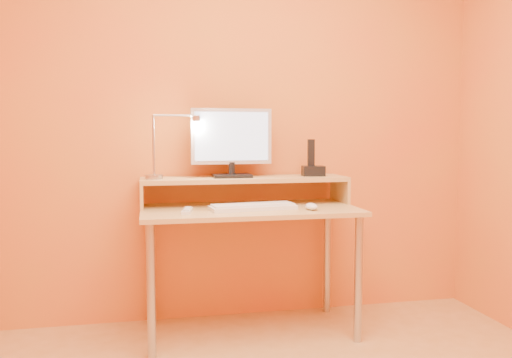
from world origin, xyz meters
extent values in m
cube|color=orange|center=(0.00, 1.50, 1.25)|extent=(3.00, 0.04, 2.50)
cylinder|color=#AAAAB1|center=(-0.55, 0.93, 0.35)|extent=(0.04, 0.04, 0.69)
cylinder|color=#AAAAB1|center=(0.55, 0.93, 0.35)|extent=(0.04, 0.04, 0.69)
cylinder|color=#AAAAB1|center=(-0.55, 1.43, 0.35)|extent=(0.04, 0.04, 0.69)
cylinder|color=#AAAAB1|center=(0.55, 1.43, 0.35)|extent=(0.04, 0.04, 0.69)
cube|color=tan|center=(0.00, 1.18, 0.71)|extent=(1.20, 0.60, 0.02)
cube|color=tan|center=(-0.59, 1.33, 0.79)|extent=(0.02, 0.30, 0.14)
cube|color=tan|center=(0.59, 1.33, 0.79)|extent=(0.02, 0.30, 0.14)
cube|color=tan|center=(0.00, 1.33, 0.87)|extent=(1.20, 0.30, 0.02)
cube|color=black|center=(-0.08, 1.33, 0.89)|extent=(0.22, 0.16, 0.02)
cylinder|color=black|center=(-0.08, 1.33, 0.93)|extent=(0.04, 0.04, 0.07)
cube|color=silver|center=(-0.08, 1.34, 1.12)|extent=(0.47, 0.05, 0.32)
cube|color=black|center=(-0.08, 1.36, 1.12)|extent=(0.42, 0.02, 0.27)
cube|color=#A4C0E6|center=(-0.08, 1.32, 1.12)|extent=(0.43, 0.02, 0.28)
cylinder|color=#AAAAB1|center=(-0.52, 1.30, 0.89)|extent=(0.10, 0.10, 0.02)
cylinder|color=#AAAAB1|center=(-0.52, 1.30, 1.07)|extent=(0.01, 0.01, 0.33)
cylinder|color=#AAAAB1|center=(-0.40, 1.30, 1.24)|extent=(0.24, 0.01, 0.01)
cylinder|color=#AAAAB1|center=(-0.28, 1.30, 1.22)|extent=(0.04, 0.04, 0.03)
cylinder|color=#FFEAC6|center=(-0.28, 1.30, 1.20)|extent=(0.03, 0.03, 0.00)
cube|color=black|center=(0.42, 1.33, 0.91)|extent=(0.14, 0.11, 0.06)
cube|color=black|center=(0.40, 1.33, 1.02)|extent=(0.04, 0.03, 0.16)
cube|color=#2D38F2|center=(0.46, 1.28, 0.91)|extent=(0.01, 0.00, 0.04)
cube|color=silver|center=(0.00, 1.11, 0.73)|extent=(0.49, 0.21, 0.02)
ellipsoid|color=white|center=(0.31, 1.03, 0.74)|extent=(0.06, 0.11, 0.04)
cube|color=silver|center=(-0.36, 1.06, 0.73)|extent=(0.07, 0.16, 0.02)
camera|label=1|loc=(-0.55, -1.65, 1.13)|focal=36.44mm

